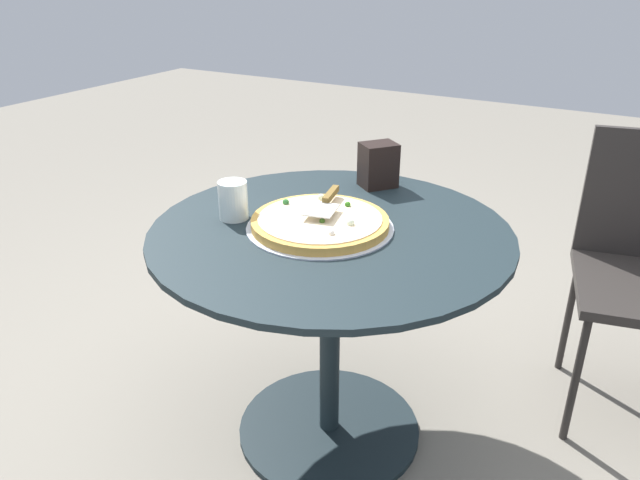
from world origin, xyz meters
The scene contains 6 objects.
ground_plane centered at (0.00, 0.00, 0.00)m, with size 10.00×10.00×0.00m, color gray.
patio_table centered at (0.00, 0.00, 0.50)m, with size 0.98×0.98×0.70m.
pizza_on_tray centered at (0.03, 0.01, 0.71)m, with size 0.40×0.40×0.05m.
pizza_server centered at (0.04, -0.05, 0.75)m, with size 0.10×0.22×0.02m.
drinking_cup centered at (0.27, 0.07, 0.75)m, with size 0.08×0.08×0.11m, color white.
napkin_dispenser centered at (0.03, -0.36, 0.77)m, with size 0.11×0.08×0.14m, color black.
Camera 1 is at (-0.71, 1.30, 1.36)m, focal length 34.03 mm.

